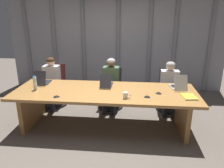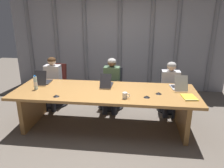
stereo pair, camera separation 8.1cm
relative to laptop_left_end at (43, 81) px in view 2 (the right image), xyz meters
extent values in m
plane|color=#6B6056|center=(1.31, -0.27, -0.81)|extent=(11.95, 11.95, 0.00)
cube|color=#B77F42|center=(1.31, -0.27, -0.08)|extent=(3.41, 1.16, 0.05)
cube|color=black|center=(1.31, -0.27, -0.15)|extent=(2.89, 0.10, 0.06)
cube|color=olive|center=(-0.14, -0.27, -0.46)|extent=(0.08, 0.99, 0.70)
cube|color=olive|center=(2.76, -0.27, -0.46)|extent=(0.08, 0.99, 0.70)
cube|color=#9999A0|center=(1.31, 2.05, 0.76)|extent=(5.98, 0.10, 3.14)
cylinder|color=gray|center=(-1.22, 2.00, 0.76)|extent=(0.12, 0.12, 3.08)
cylinder|color=gray|center=(-0.42, 2.00, 0.76)|extent=(0.12, 0.12, 3.08)
cylinder|color=gray|center=(0.42, 2.00, 0.76)|extent=(0.12, 0.12, 3.08)
cylinder|color=gray|center=(1.39, 2.00, 0.76)|extent=(0.12, 0.12, 3.08)
cylinder|color=gray|center=(2.25, 2.00, 0.76)|extent=(0.12, 0.12, 3.08)
cylinder|color=gray|center=(2.92, 2.00, 0.76)|extent=(0.12, 0.12, 3.08)
cylinder|color=gray|center=(3.84, 2.00, 0.76)|extent=(0.12, 0.12, 3.08)
cube|color=#2D2D33|center=(0.00, 0.07, -0.05)|extent=(0.25, 0.33, 0.02)
cube|color=black|center=(0.00, 0.09, -0.04)|extent=(0.21, 0.18, 0.00)
cube|color=#2D2D33|center=(0.01, -0.14, 0.10)|extent=(0.24, 0.13, 0.28)
cube|color=black|center=(0.01, -0.14, 0.10)|extent=(0.22, 0.11, 0.25)
cube|color=#2D2D33|center=(1.31, 0.06, -0.05)|extent=(0.22, 0.31, 0.02)
cube|color=black|center=(1.31, 0.08, -0.04)|extent=(0.19, 0.17, 0.00)
cube|color=#2D2D33|center=(1.31, -0.15, 0.09)|extent=(0.22, 0.14, 0.26)
cube|color=black|center=(1.31, -0.15, 0.09)|extent=(0.20, 0.12, 0.23)
cube|color=#BCBCC1|center=(2.68, 0.05, -0.05)|extent=(0.28, 0.34, 0.02)
cube|color=black|center=(2.68, 0.08, -0.04)|extent=(0.23, 0.20, 0.00)
cube|color=#BCBCC1|center=(2.71, -0.15, 0.10)|extent=(0.25, 0.14, 0.28)
cube|color=black|center=(2.71, -0.15, 0.10)|extent=(0.23, 0.12, 0.25)
cube|color=#511E19|center=(-0.05, 0.66, -0.40)|extent=(0.53, 0.53, 0.08)
cube|color=#511E19|center=(-0.02, 0.88, -0.10)|extent=(0.44, 0.16, 0.51)
cylinder|color=#262628|center=(-0.05, 0.66, -0.60)|extent=(0.05, 0.05, 0.33)
cylinder|color=black|center=(-0.05, 0.66, -0.79)|extent=(0.60, 0.60, 0.04)
cube|color=#2D2D38|center=(1.31, 0.66, -0.40)|extent=(0.54, 0.54, 0.08)
cube|color=#2D2D38|center=(1.34, 0.88, -0.13)|extent=(0.44, 0.17, 0.46)
cylinder|color=#262628|center=(1.31, 0.66, -0.60)|extent=(0.05, 0.05, 0.33)
cylinder|color=black|center=(1.31, 0.66, -0.79)|extent=(0.60, 0.60, 0.04)
cube|color=black|center=(2.68, 0.66, -0.40)|extent=(0.51, 0.51, 0.08)
cube|color=black|center=(2.66, 0.88, -0.14)|extent=(0.44, 0.14, 0.45)
cylinder|color=#262628|center=(2.68, 0.66, -0.60)|extent=(0.05, 0.05, 0.33)
cylinder|color=black|center=(2.68, 0.66, -0.79)|extent=(0.60, 0.60, 0.04)
cube|color=silver|center=(-0.05, 0.64, -0.10)|extent=(0.36, 0.22, 0.52)
sphere|color=beige|center=(-0.05, 0.64, 0.27)|extent=(0.19, 0.19, 0.19)
ellipsoid|color=#472D19|center=(-0.05, 0.64, 0.29)|extent=(0.19, 0.19, 0.14)
cylinder|color=silver|center=(0.10, 0.64, -0.02)|extent=(0.07, 0.14, 0.27)
cylinder|color=beige|center=(0.10, 0.43, -0.14)|extent=(0.07, 0.30, 0.06)
cylinder|color=silver|center=(-0.20, 0.64, -0.02)|extent=(0.07, 0.14, 0.27)
cylinder|color=beige|center=(-0.20, 0.43, -0.14)|extent=(0.07, 0.30, 0.06)
cylinder|color=#262833|center=(0.05, 0.44, -0.39)|extent=(0.13, 0.40, 0.13)
cylinder|color=#262833|center=(0.05, 0.26, -0.59)|extent=(0.11, 0.11, 0.43)
cylinder|color=#262833|center=(-0.15, 0.44, -0.39)|extent=(0.13, 0.40, 0.13)
cylinder|color=#262833|center=(-0.15, 0.26, -0.59)|extent=(0.11, 0.11, 0.43)
cube|color=#4C6B4C|center=(1.33, 0.64, -0.09)|extent=(0.36, 0.23, 0.53)
sphere|color=brown|center=(1.33, 0.64, 0.27)|extent=(0.19, 0.19, 0.19)
ellipsoid|color=#B2ADA8|center=(1.33, 0.64, 0.30)|extent=(0.19, 0.19, 0.14)
cylinder|color=#4C6B4C|center=(1.48, 0.64, -0.02)|extent=(0.07, 0.14, 0.27)
cylinder|color=brown|center=(1.48, 0.43, -0.13)|extent=(0.07, 0.30, 0.06)
cylinder|color=#4C6B4C|center=(1.19, 0.65, -0.02)|extent=(0.07, 0.14, 0.27)
cylinder|color=brown|center=(1.18, 0.44, -0.13)|extent=(0.07, 0.30, 0.06)
cylinder|color=#262833|center=(1.43, 0.44, -0.39)|extent=(0.14, 0.40, 0.13)
cylinder|color=#262833|center=(1.43, 0.26, -0.59)|extent=(0.11, 0.11, 0.43)
cylinder|color=#262833|center=(1.23, 0.45, -0.39)|extent=(0.14, 0.40, 0.13)
cylinder|color=#262833|center=(1.23, 0.27, -0.59)|extent=(0.11, 0.11, 0.43)
cube|color=silver|center=(2.63, 0.64, -0.12)|extent=(0.39, 0.22, 0.48)
sphere|color=beige|center=(2.63, 0.64, 0.22)|extent=(0.20, 0.20, 0.20)
ellipsoid|color=#B2ADA8|center=(2.63, 0.64, 0.25)|extent=(0.20, 0.20, 0.15)
cylinder|color=silver|center=(2.80, 0.64, -0.07)|extent=(0.07, 0.14, 0.27)
cylinder|color=beige|center=(2.80, 0.43, -0.19)|extent=(0.07, 0.30, 0.06)
cylinder|color=silver|center=(2.47, 0.64, -0.07)|extent=(0.07, 0.14, 0.27)
cylinder|color=beige|center=(2.47, 0.43, -0.19)|extent=(0.07, 0.30, 0.06)
cylinder|color=#262833|center=(2.73, 0.44, -0.39)|extent=(0.13, 0.40, 0.13)
cylinder|color=#262833|center=(2.73, 0.26, -0.59)|extent=(0.11, 0.11, 0.43)
cylinder|color=#262833|center=(2.53, 0.44, -0.39)|extent=(0.13, 0.40, 0.13)
cylinder|color=#262833|center=(2.53, 0.26, -0.59)|extent=(0.11, 0.11, 0.43)
cylinder|color=silver|center=(0.00, -0.35, 0.07)|extent=(0.07, 0.07, 0.25)
cylinder|color=white|center=(0.00, -0.35, 0.06)|extent=(0.07, 0.07, 0.08)
cylinder|color=blue|center=(0.00, -0.35, 0.21)|extent=(0.04, 0.04, 0.02)
cylinder|color=white|center=(1.71, -0.61, 0.00)|extent=(0.08, 0.08, 0.11)
torus|color=white|center=(1.76, -0.61, 0.00)|extent=(0.07, 0.01, 0.07)
cone|color=black|center=(2.30, -0.33, -0.04)|extent=(0.11, 0.11, 0.03)
cone|color=black|center=(2.08, -0.52, -0.04)|extent=(0.11, 0.11, 0.03)
cone|color=black|center=(0.52, -0.67, -0.04)|extent=(0.11, 0.11, 0.03)
cube|color=yellow|center=(2.80, -0.45, -0.05)|extent=(0.26, 0.33, 0.02)
cylinder|color=silver|center=(2.80, -0.60, -0.04)|extent=(0.21, 0.04, 0.01)
camera|label=1|loc=(1.82, -4.05, 1.36)|focal=34.92mm
camera|label=2|loc=(1.90, -4.04, 1.36)|focal=34.92mm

